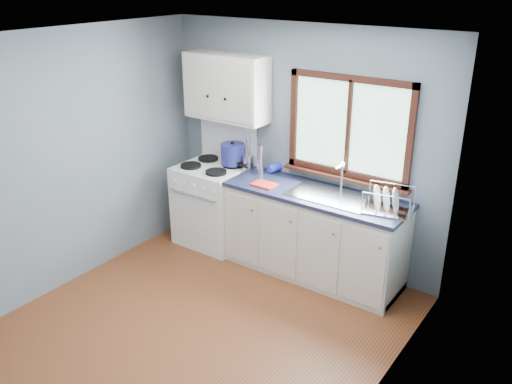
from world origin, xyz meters
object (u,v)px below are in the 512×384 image
Objects in this scene: gas_range at (214,202)px; skillet at (234,161)px; utensil_crock at (248,162)px; thermos at (260,159)px; sink at (331,202)px; dish_rack at (387,205)px; stockpot at (232,154)px; base_cabinets at (313,238)px.

skillet is (0.19, 0.14, 0.49)m from gas_range.
utensil_crock reaches higher than thermos.
gas_range reaches higher than thermos.
dish_rack is at bearing -0.85° from sink.
gas_range is 1.62× the size of sink.
gas_range reaches higher than utensil_crock.
sink is at bearing -7.16° from thermos.
stockpot is (-0.00, -0.01, 0.09)m from skillet.
sink is 2.60× the size of thermos.
dish_rack is at bearing -4.78° from thermos.
thermos is at bearing -8.47° from utensil_crock.
gas_range is 0.65m from utensil_crock.
skillet is (-1.30, 0.12, 0.13)m from sink.
utensil_crock is at bearing 9.88° from stockpot.
stockpot is (-1.30, 0.11, 0.22)m from sink.
sink is at bearing -7.38° from utensil_crock.
utensil_crock is (0.19, 0.03, -0.07)m from stockpot.
sink reaches higher than base_cabinets.
base_cabinets is at bearing 167.70° from dish_rack.
stockpot is at bearing 174.31° from base_cabinets.
sink is at bearing -4.92° from stockpot.
sink is 0.96m from thermos.
sink is at bearing 14.29° from skillet.
base_cabinets is 5.63× the size of stockpot.
base_cabinets is at bearing 0.82° from gas_range.
gas_range is 1.53m from sink.
skillet is 0.18m from utensil_crock.
utensil_crock is (-0.93, 0.14, 0.60)m from base_cabinets.
base_cabinets is 5.73× the size of thermos.
skillet is at bearing 72.68° from stockpot.
utensil_crock is (-1.11, 0.14, 0.15)m from sink.
base_cabinets is 3.72× the size of dish_rack.
skillet is 0.38m from thermos.
stockpot reaches higher than sink.
base_cabinets is 4.28× the size of skillet.
dish_rack is (1.87, -0.12, -0.10)m from stockpot.
gas_range is at bearing -166.33° from thermos.
gas_range reaches higher than base_cabinets.
thermos is (0.37, -0.01, 0.09)m from skillet.
sink is 2.01× the size of utensil_crock.
sink is (1.49, 0.02, 0.37)m from gas_range.
base_cabinets is at bearing -8.83° from thermos.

